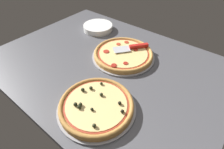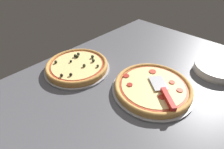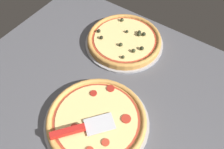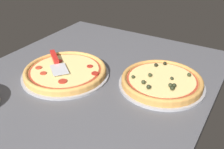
% 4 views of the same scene
% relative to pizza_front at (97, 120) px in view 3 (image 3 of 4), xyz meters
% --- Properties ---
extents(ground_plane, '(1.37, 1.02, 0.04)m').
position_rel_pizza_front_xyz_m(ground_plane, '(0.04, 0.11, -0.04)').
color(ground_plane, '#4C4C51').
extents(pizza_pan_front, '(0.39, 0.39, 0.01)m').
position_rel_pizza_front_xyz_m(pizza_pan_front, '(-0.00, -0.00, -0.02)').
color(pizza_pan_front, '#939399').
rests_on(pizza_pan_front, ground_plane).
extents(pizza_front, '(0.37, 0.37, 0.03)m').
position_rel_pizza_front_xyz_m(pizza_front, '(0.00, 0.00, 0.00)').
color(pizza_front, '#C68E47').
rests_on(pizza_front, pizza_pan_front).
extents(pizza_pan_back, '(0.36, 0.36, 0.01)m').
position_rel_pizza_front_xyz_m(pizza_pan_back, '(-0.14, 0.40, -0.02)').
color(pizza_pan_back, '#939399').
rests_on(pizza_pan_back, ground_plane).
extents(pizza_back, '(0.34, 0.34, 0.04)m').
position_rel_pizza_front_xyz_m(pizza_back, '(-0.14, 0.40, 0.00)').
color(pizza_back, '#B77F3D').
rests_on(pizza_back, pizza_pan_back).
extents(serving_spatula, '(0.18, 0.21, 0.02)m').
position_rel_pizza_front_xyz_m(serving_spatula, '(-0.03, -0.08, 0.02)').
color(serving_spatula, '#B7B7BC').
rests_on(serving_spatula, pizza_front).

